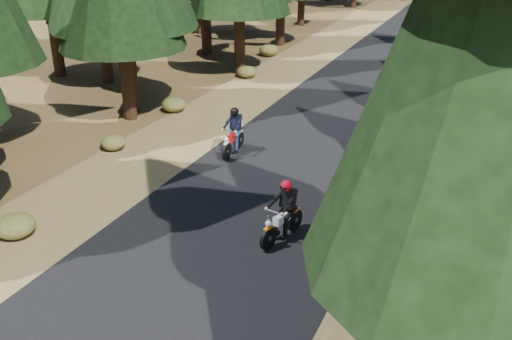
{
  "coord_description": "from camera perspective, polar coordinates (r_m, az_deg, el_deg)",
  "views": [
    {
      "loc": [
        5.37,
        -10.61,
        7.07
      ],
      "look_at": [
        0.0,
        1.5,
        1.1
      ],
      "focal_mm": 40.0,
      "sensor_mm": 36.0,
      "label": 1
    }
  ],
  "objects": [
    {
      "name": "shoulder_l",
      "position": [
        19.82,
        -8.09,
        3.12
      ],
      "size": [
        3.2,
        100.0,
        0.01
      ],
      "primitive_type": "cube",
      "color": "brown",
      "rests_on": "ground"
    },
    {
      "name": "understory_shrubs",
      "position": [
        20.17,
        8.96,
        4.26
      ],
      "size": [
        14.82,
        28.69,
        0.62
      ],
      "color": "#474C1E",
      "rests_on": "ground"
    },
    {
      "name": "shoulder_r",
      "position": [
        17.15,
        19.15,
        -1.51
      ],
      "size": [
        3.2,
        100.0,
        0.01
      ],
      "primitive_type": "cube",
      "color": "brown",
      "rests_on": "ground"
    },
    {
      "name": "ground",
      "position": [
        13.83,
        -2.54,
        -6.5
      ],
      "size": [
        120.0,
        120.0,
        0.0
      ],
      "primitive_type": "plane",
      "color": "#422F17",
      "rests_on": "ground"
    },
    {
      "name": "rider_lead",
      "position": [
        13.4,
        2.62,
        -5.12
      ],
      "size": [
        0.87,
        1.74,
        1.49
      ],
      "rotation": [
        0.0,
        0.0,
        2.91
      ],
      "color": "silver",
      "rests_on": "road"
    },
    {
      "name": "rider_follow",
      "position": [
        18.21,
        -2.3,
        3.11
      ],
      "size": [
        0.61,
        1.71,
        1.5
      ],
      "rotation": [
        0.0,
        0.0,
        3.21
      ],
      "color": "#A8110B",
      "rests_on": "road"
    },
    {
      "name": "road",
      "position": [
        17.95,
        4.54,
        1.01
      ],
      "size": [
        6.0,
        100.0,
        0.01
      ],
      "primitive_type": "cube",
      "color": "black",
      "rests_on": "ground"
    }
  ]
}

